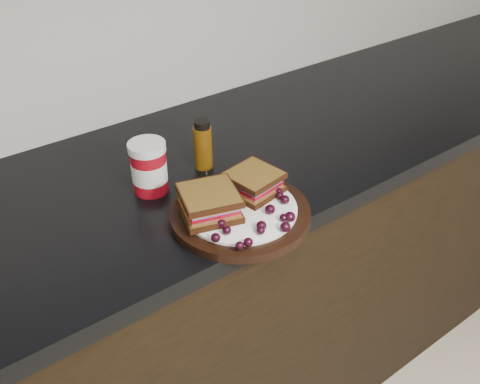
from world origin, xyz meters
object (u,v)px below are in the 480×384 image
Objects in this scene: plate at (240,213)px; oil_bottle at (203,144)px; condiment_jar at (149,167)px; sandwich_left at (209,203)px.

plate is 0.21m from oil_bottle.
condiment_jar reaches higher than plate.
oil_bottle is at bearing 5.06° from condiment_jar.
oil_bottle is (0.05, 0.20, 0.05)m from plate.
plate is at bearing -0.61° from sandwich_left.
plate is 0.07m from sandwich_left.
condiment_jar and oil_bottle have the same top height.
condiment_jar reaches higher than sandwich_left.
condiment_jar is (-0.10, 0.19, 0.05)m from plate.
oil_bottle is (0.11, 0.18, 0.01)m from sandwich_left.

